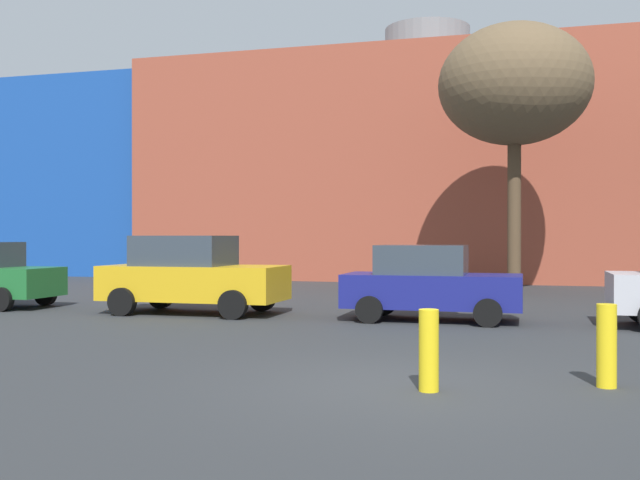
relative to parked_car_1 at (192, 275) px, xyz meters
name	(u,v)px	position (x,y,z in m)	size (l,w,h in m)	color
ground_plane	(396,385)	(6.21, -7.21, -0.93)	(200.00, 200.00, 0.00)	#2D3033
building_backdrop	(427,174)	(3.25, 18.91, 3.92)	(44.24, 11.96, 11.74)	#9E4733
parked_car_1	(192,275)	(0.00, 0.00, 0.00)	(4.34, 2.13, 1.88)	gold
parked_car_2	(429,283)	(5.73, 0.00, -0.10)	(3.85, 1.89, 1.67)	navy
bare_tree_0	(514,86)	(7.42, 8.06, 5.74)	(4.83, 4.83, 8.65)	brown
bollard_yellow_0	(607,346)	(8.73, -6.64, -0.42)	(0.24, 0.24, 1.03)	yellow
bollard_yellow_1	(429,350)	(6.66, -7.45, -0.44)	(0.24, 0.24, 0.98)	yellow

